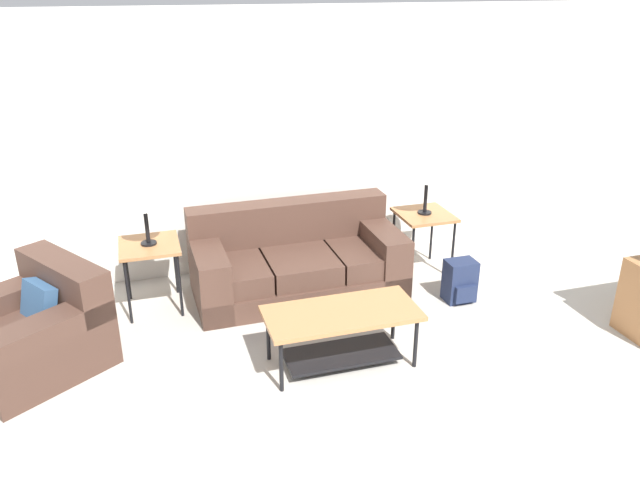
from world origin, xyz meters
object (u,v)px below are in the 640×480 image
Objects in this scene: side_table_left at (150,251)px; table_lamp_right at (428,170)px; armchair at (35,332)px; coffee_table at (341,325)px; table_lamp_left at (143,196)px; side_table_right at (424,219)px; couch at (297,262)px; backpack at (460,281)px.

table_lamp_right is (2.70, -0.00, 0.52)m from side_table_left.
coffee_table is at bearing -16.59° from armchair.
table_lamp_left is at bearing 134.85° from coffee_table.
table_lamp_right is at bearing -90.00° from side_table_right.
coffee_table is (0.01, -1.32, 0.05)m from couch.
side_table_left is 2.75m from table_lamp_right.
table_lamp_left reaches higher than backpack.
couch is 2.37m from armchair.
couch is 1.67× the size of coffee_table.
coffee_table is at bearing -45.15° from side_table_left.
backpack is at bearing -0.23° from armchair.
coffee_table is at bearing -134.54° from side_table_right.
side_table_left is at bearing 134.85° from coffee_table.
couch reaches higher than backpack.
side_table_right is (1.34, 1.36, 0.23)m from coffee_table.
backpack is (2.76, -0.70, -0.37)m from side_table_left.
coffee_table is at bearing -89.65° from couch.
side_table_right reaches higher than backpack.
couch is at bearing -178.40° from side_table_right.
couch is 1.33m from coffee_table.
table_lamp_right is at bearing 10.64° from armchair.
backpack is at bearing -84.83° from side_table_right.
armchair is at bearing 179.77° from backpack.
table_lamp_left and table_lamp_right have the same top height.
side_table_left is (-1.35, 0.04, 0.28)m from couch.
table_lamp_left is (-1.36, 1.36, 0.75)m from coffee_table.
table_lamp_right reaches higher than coffee_table.
table_lamp_left is at bearing 36.19° from armchair.
armchair reaches higher than coffee_table.
backpack is at bearing -14.16° from table_lamp_left.
coffee_table is 1.87× the size of side_table_right.
table_lamp_right reaches higher than side_table_left.
coffee_table is 1.56m from backpack.
side_table_right is 1.58× the size of backpack.
couch is at bearing 154.99° from backpack.
couch is 1.57m from table_lamp_right.
side_table_right is at bearing 90.00° from table_lamp_right.
couch is 3.46× the size of table_lamp_right.
backpack is at bearing -84.83° from table_lamp_right.
table_lamp_left reaches higher than armchair.
side_table_right is 1.11× the size of table_lamp_right.
side_table_right is (1.35, 0.04, 0.28)m from couch.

